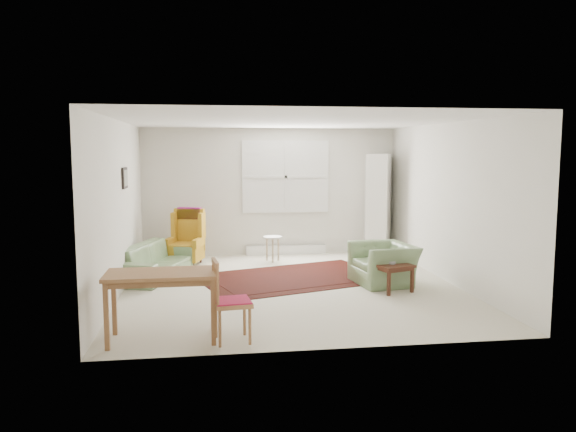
{
  "coord_description": "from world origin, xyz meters",
  "views": [
    {
      "loc": [
        -1.24,
        -8.29,
        2.07
      ],
      "look_at": [
        0.0,
        0.3,
        1.05
      ],
      "focal_mm": 35.0,
      "sensor_mm": 36.0,
      "label": 1
    }
  ],
  "objects": [
    {
      "name": "room",
      "position": [
        0.02,
        0.21,
        1.26
      ],
      "size": [
        5.04,
        5.54,
        2.51
      ],
      "color": "beige",
      "rests_on": "ground"
    },
    {
      "name": "coffee_table",
      "position": [
        1.43,
        -0.48,
        0.21
      ],
      "size": [
        0.64,
        0.64,
        0.41
      ],
      "primitive_type": null,
      "rotation": [
        0.0,
        0.0,
        0.33
      ],
      "color": "#442015",
      "rests_on": "ground"
    },
    {
      "name": "armchair",
      "position": [
        1.46,
        -0.02,
        0.37
      ],
      "size": [
        0.97,
        1.07,
        0.75
      ],
      "primitive_type": "imported",
      "rotation": [
        0.0,
        0.0,
        -1.42
      ],
      "color": "#6B875A",
      "rests_on": "ground"
    },
    {
      "name": "rug",
      "position": [
        0.13,
        0.56,
        0.01
      ],
      "size": [
        3.39,
        2.71,
        0.03
      ],
      "primitive_type": null,
      "rotation": [
        0.0,
        0.0,
        0.31
      ],
      "color": "black",
      "rests_on": "ground"
    },
    {
      "name": "desk_chair",
      "position": [
        -0.99,
        -2.35,
        0.45
      ],
      "size": [
        0.44,
        0.44,
        0.91
      ],
      "primitive_type": null,
      "rotation": [
        0.0,
        0.0,
        1.68
      ],
      "color": "#98673D",
      "rests_on": "ground"
    },
    {
      "name": "cabinet",
      "position": [
        2.1,
        2.35,
        1.0
      ],
      "size": [
        0.71,
        0.9,
        2.0
      ],
      "primitive_type": null,
      "rotation": [
        0.0,
        0.0,
        -0.41
      ],
      "color": "white",
      "rests_on": "ground"
    },
    {
      "name": "wingback_chair",
      "position": [
        -1.65,
        1.9,
        0.51
      ],
      "size": [
        0.75,
        0.77,
        1.02
      ],
      "primitive_type": null,
      "rotation": [
        0.0,
        0.0,
        -0.3
      ],
      "color": "#C08C1D",
      "rests_on": "ground"
    },
    {
      "name": "sofa",
      "position": [
        -2.1,
        1.0,
        0.37
      ],
      "size": [
        1.29,
        1.99,
        0.75
      ],
      "primitive_type": "imported",
      "rotation": [
        0.0,
        0.0,
        1.24
      ],
      "color": "#6B875A",
      "rests_on": "ground"
    },
    {
      "name": "stool",
      "position": [
        -0.05,
        1.99,
        0.24
      ],
      "size": [
        0.47,
        0.47,
        0.48
      ],
      "primitive_type": null,
      "rotation": [
        0.0,
        0.0,
        0.42
      ],
      "color": "white",
      "rests_on": "ground"
    },
    {
      "name": "desk",
      "position": [
        -1.75,
        -2.2,
        0.38
      ],
      "size": [
        1.2,
        0.6,
        0.76
      ],
      "primitive_type": null,
      "rotation": [
        0.0,
        0.0,
        0.0
      ],
      "color": "#98673D",
      "rests_on": "ground"
    }
  ]
}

